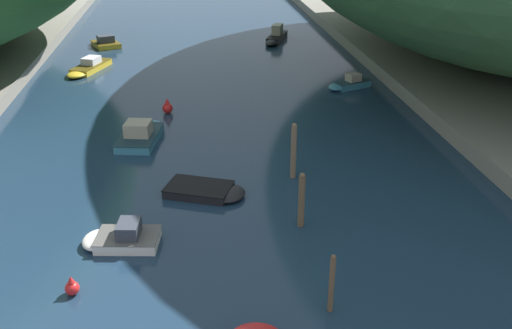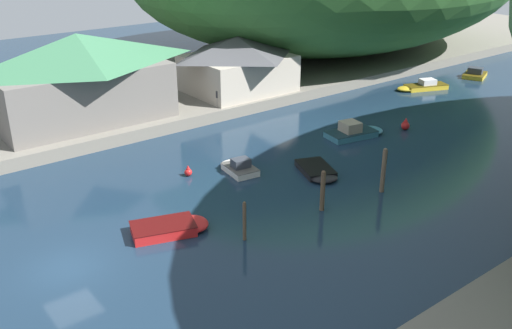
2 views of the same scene
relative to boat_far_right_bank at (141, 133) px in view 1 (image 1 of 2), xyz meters
name	(u,v)px [view 1 (image 1 of 2)]	position (x,y,z in m)	size (l,w,h in m)	color
water_surface	(210,114)	(4.35, 3.98, -0.40)	(130.00, 130.00, 0.00)	#192D42
boat_far_right_bank	(141,133)	(0.00, 0.00, 0.00)	(2.96, 5.37, 1.33)	teal
boat_mid_channel	(88,68)	(-5.43, 15.84, -0.06)	(3.55, 5.79, 1.08)	gold
boat_near_quay	(276,37)	(12.20, 24.97, 0.08)	(3.30, 5.75, 1.62)	black
boat_far_upstream	(105,42)	(-5.09, 25.24, -0.06)	(3.57, 4.65, 1.12)	gold
boat_moored_right	(208,191)	(3.71, -7.78, -0.18)	(4.40, 3.28, 0.45)	black
boat_small_dinghy	(121,238)	(-0.18, -11.85, -0.06)	(3.45, 2.13, 1.09)	silver
boat_navy_launch	(348,84)	(15.35, 8.49, -0.04)	(3.80, 2.50, 1.12)	teal
mooring_post_nearest	(332,283)	(7.64, -17.14, 0.80)	(0.20, 0.20, 2.38)	brown
mooring_post_second	(301,200)	(7.72, -11.27, 0.94)	(0.29, 0.29, 2.65)	brown
mooring_post_middle	(294,151)	(8.26, -6.36, 1.15)	(0.30, 0.30, 3.07)	brown
channel_buoy_near	(167,107)	(1.51, 4.50, 0.02)	(0.71, 0.71, 1.07)	red
channel_buoy_far	(72,287)	(-1.67, -15.07, -0.08)	(0.54, 0.54, 0.81)	red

